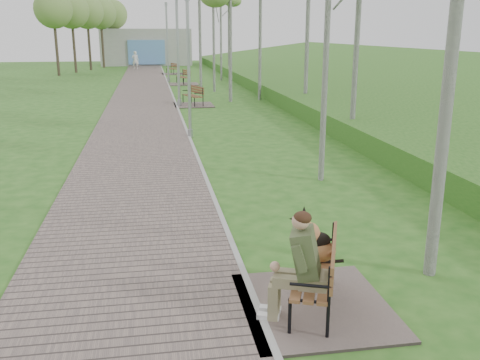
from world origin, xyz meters
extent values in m
plane|color=#255B19|center=(0.00, 0.00, 0.00)|extent=(120.00, 120.00, 0.00)
cube|color=#635550|center=(-1.75, 21.50, 0.02)|extent=(3.50, 67.00, 0.04)
cube|color=#999993|center=(0.00, 21.50, 0.03)|extent=(0.10, 67.00, 0.05)
cube|color=#568A33|center=(12.00, 20.00, 0.00)|extent=(14.00, 70.00, 1.60)
cube|color=#9E9E99|center=(-1.50, 51.00, 2.00)|extent=(10.00, 5.00, 4.00)
cube|color=#5B8DCB|center=(-1.50, 48.40, 1.50)|extent=(4.00, 0.20, 2.60)
cube|color=#635550|center=(0.79, -6.43, 0.02)|extent=(1.99, 2.21, 0.04)
cube|color=brown|center=(0.74, -6.43, 0.50)|extent=(1.05, 1.72, 0.04)
cube|color=brown|center=(0.99, -6.52, 0.79)|extent=(0.63, 1.56, 0.36)
cube|color=#635550|center=(0.87, 14.73, 0.02)|extent=(1.97, 2.19, 0.04)
cube|color=brown|center=(0.82, 14.73, 0.49)|extent=(0.98, 1.72, 0.04)
cube|color=brown|center=(1.07, 14.82, 0.79)|extent=(0.56, 1.57, 0.36)
cube|color=#635550|center=(1.13, 26.34, 0.02)|extent=(2.06, 2.29, 0.04)
cube|color=brown|center=(1.08, 26.34, 0.52)|extent=(0.93, 1.79, 0.05)
cube|color=brown|center=(1.35, 26.41, 0.83)|extent=(0.47, 1.68, 0.38)
cube|color=#635550|center=(0.78, 36.29, 0.02)|extent=(1.91, 2.12, 0.04)
cube|color=brown|center=(0.73, 36.29, 0.48)|extent=(1.05, 1.65, 0.04)
cube|color=brown|center=(0.97, 36.39, 0.76)|extent=(0.64, 1.49, 0.35)
cylinder|color=#9C9EA3|center=(0.05, 6.17, 0.14)|extent=(0.19, 0.19, 0.28)
cylinder|color=#9C9EA3|center=(0.05, 6.17, 2.36)|extent=(0.11, 0.11, 4.71)
cylinder|color=#9C9EA3|center=(0.13, 14.50, 0.16)|extent=(0.22, 0.22, 0.33)
cylinder|color=#9C9EA3|center=(0.13, 14.50, 2.74)|extent=(0.13, 0.13, 5.49)
cylinder|color=#9C9EA3|center=(0.12, 28.54, 0.17)|extent=(0.22, 0.22, 0.33)
cylinder|color=#9C9EA3|center=(0.12, 28.54, 2.77)|extent=(0.13, 0.13, 5.54)
cylinder|color=#9C9EA3|center=(0.12, 28.54, 5.60)|extent=(0.20, 0.20, 0.28)
imported|color=silver|center=(-2.63, 42.99, 0.91)|extent=(0.68, 0.46, 1.82)
cylinder|color=silver|center=(5.42, 4.37, 3.83)|extent=(0.17, 0.17, 7.65)
cylinder|color=silver|center=(2.89, -0.15, 3.45)|extent=(0.17, 0.17, 6.90)
cylinder|color=silver|center=(2.97, 15.94, 4.01)|extent=(0.18, 0.18, 8.02)
cylinder|color=silver|center=(2.70, 21.05, 4.16)|extent=(0.16, 0.16, 8.32)
cylinder|color=silver|center=(4.22, 29.15, 4.09)|extent=(0.18, 0.18, 8.18)
cylinder|color=silver|center=(2.13, 23.91, 4.78)|extent=(0.20, 0.20, 9.55)
cylinder|color=silver|center=(5.54, 33.88, 5.63)|extent=(0.19, 0.19, 11.27)
camera|label=1|loc=(-1.31, -12.76, 3.63)|focal=40.00mm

